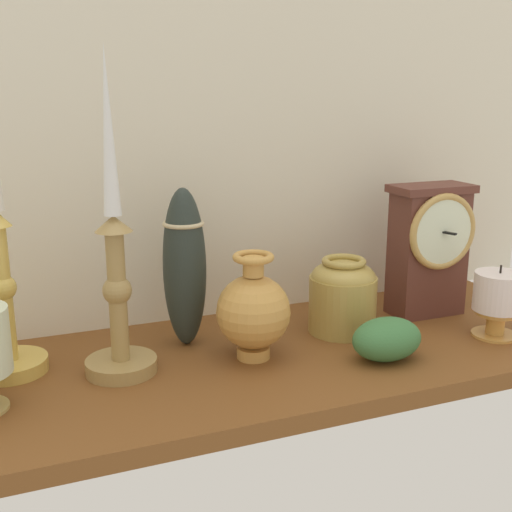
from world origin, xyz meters
TOP-DOWN VIEW (x-y plane):
  - ground_plane at (0.00, 0.00)cm, footprint 100.00×36.00cm
  - back_wall at (0.00, 18.50)cm, footprint 120.00×2.00cm
  - mantel_clock at (31.05, 5.07)cm, footprint 12.86×9.18cm
  - candlestick_tall_left at (-32.39, 6.39)cm, footprint 9.34×9.34cm
  - candlestick_tall_center at (-19.13, 1.02)cm, footprint 9.19×9.19cm
  - brass_vase_bulbous at (-1.57, -1.08)cm, footprint 10.04×10.04cm
  - brass_vase_jar at (14.54, 3.25)cm, footprint 10.12×10.12cm
  - pillar_candle_near_clock at (34.63, -7.01)cm, footprint 7.16×7.16cm
  - tall_ceramic_vase at (-8.64, 7.12)cm, footprint 6.06×6.06cm
  - ivy_sprig at (14.86, -8.38)cm, footprint 9.93×6.95cm

SIDE VIEW (x-z plane):
  - ground_plane at x=0.00cm, z-range -2.40..0.00cm
  - ivy_sprig at x=14.86cm, z-range 0.00..5.89cm
  - pillar_candle_near_clock at x=34.63cm, z-range 0.27..11.16cm
  - brass_vase_jar at x=14.54cm, z-range 0.15..11.56cm
  - brass_vase_bulbous at x=-1.57cm, z-range -0.57..14.11cm
  - mantel_clock at x=31.05cm, z-range 0.56..21.62cm
  - tall_ceramic_vase at x=-8.64cm, z-range 0.15..22.78cm
  - candlestick_tall_center at x=-19.13cm, z-range -7.87..33.05cm
  - candlestick_tall_left at x=-32.39cm, z-range -8.02..34.15cm
  - back_wall at x=0.00cm, z-range 0.00..65.00cm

